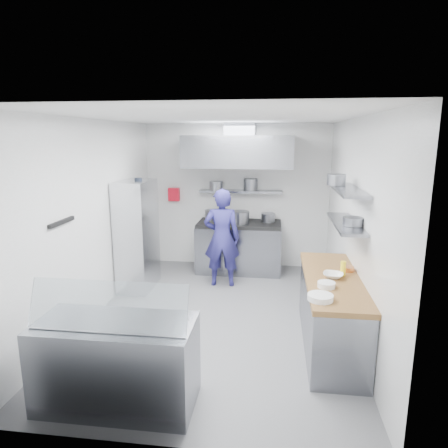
# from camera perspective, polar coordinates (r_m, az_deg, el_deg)

# --- Properties ---
(floor) EXTENTS (5.00, 5.00, 0.00)m
(floor) POSITION_cam_1_polar(r_m,az_deg,el_deg) (5.93, -0.77, -13.15)
(floor) COLOR #57575A
(floor) RESTS_ON ground
(ceiling) EXTENTS (5.00, 5.00, 0.00)m
(ceiling) POSITION_cam_1_polar(r_m,az_deg,el_deg) (5.35, -0.85, 15.00)
(ceiling) COLOR silver
(ceiling) RESTS_ON wall_back
(wall_back) EXTENTS (3.60, 2.80, 0.02)m
(wall_back) POSITION_cam_1_polar(r_m,az_deg,el_deg) (7.92, 1.77, 3.99)
(wall_back) COLOR white
(wall_back) RESTS_ON floor
(wall_front) EXTENTS (3.60, 2.80, 0.02)m
(wall_front) POSITION_cam_1_polar(r_m,az_deg,el_deg) (3.12, -7.44, -9.48)
(wall_front) COLOR white
(wall_front) RESTS_ON floor
(wall_left) EXTENTS (2.80, 5.00, 0.02)m
(wall_left) POSITION_cam_1_polar(r_m,az_deg,el_deg) (5.99, -18.10, 0.65)
(wall_left) COLOR white
(wall_left) RESTS_ON floor
(wall_right) EXTENTS (2.80, 5.00, 0.02)m
(wall_right) POSITION_cam_1_polar(r_m,az_deg,el_deg) (5.52, 18.04, -0.32)
(wall_right) COLOR white
(wall_right) RESTS_ON floor
(gas_range) EXTENTS (1.60, 0.80, 0.90)m
(gas_range) POSITION_cam_1_polar(r_m,az_deg,el_deg) (7.72, 2.17, -3.45)
(gas_range) COLOR gray
(gas_range) RESTS_ON floor
(cooktop) EXTENTS (1.57, 0.78, 0.06)m
(cooktop) POSITION_cam_1_polar(r_m,az_deg,el_deg) (7.60, 2.20, 0.03)
(cooktop) COLOR black
(cooktop) RESTS_ON gas_range
(stock_pot_left) EXTENTS (0.25, 0.25, 0.20)m
(stock_pot_left) POSITION_cam_1_polar(r_m,az_deg,el_deg) (7.77, -1.79, 1.29)
(stock_pot_left) COLOR slate
(stock_pot_left) RESTS_ON cooktop
(stock_pot_mid) EXTENTS (0.34, 0.34, 0.24)m
(stock_pot_mid) POSITION_cam_1_polar(r_m,az_deg,el_deg) (7.43, 2.32, 0.93)
(stock_pot_mid) COLOR slate
(stock_pot_mid) RESTS_ON cooktop
(stock_pot_right) EXTENTS (0.27, 0.27, 0.16)m
(stock_pot_right) POSITION_cam_1_polar(r_m,az_deg,el_deg) (7.68, 6.32, 0.93)
(stock_pot_right) COLOR slate
(stock_pot_right) RESTS_ON cooktop
(over_range_shelf) EXTENTS (1.60, 0.30, 0.04)m
(over_range_shelf) POSITION_cam_1_polar(r_m,az_deg,el_deg) (7.73, 2.40, 4.68)
(over_range_shelf) COLOR gray
(over_range_shelf) RESTS_ON wall_back
(shelf_pot_a) EXTENTS (0.25, 0.25, 0.18)m
(shelf_pot_a) POSITION_cam_1_polar(r_m,az_deg,el_deg) (7.67, -1.14, 5.46)
(shelf_pot_a) COLOR slate
(shelf_pot_a) RESTS_ON over_range_shelf
(shelf_pot_b) EXTENTS (0.27, 0.27, 0.22)m
(shelf_pot_b) POSITION_cam_1_polar(r_m,az_deg,el_deg) (7.76, 3.82, 5.66)
(shelf_pot_b) COLOR slate
(shelf_pot_b) RESTS_ON over_range_shelf
(extractor_hood) EXTENTS (1.90, 1.15, 0.55)m
(extractor_hood) POSITION_cam_1_polar(r_m,az_deg,el_deg) (7.25, 2.16, 10.36)
(extractor_hood) COLOR gray
(extractor_hood) RESTS_ON wall_back
(hood_duct) EXTENTS (0.55, 0.55, 0.24)m
(hood_duct) POSITION_cam_1_polar(r_m,az_deg,el_deg) (7.47, 2.35, 13.34)
(hood_duct) COLOR slate
(hood_duct) RESTS_ON extractor_hood
(red_firebox) EXTENTS (0.22, 0.10, 0.26)m
(red_firebox) POSITION_cam_1_polar(r_m,az_deg,el_deg) (8.07, -7.16, 4.21)
(red_firebox) COLOR red
(red_firebox) RESTS_ON wall_back
(chef) EXTENTS (0.65, 0.46, 1.70)m
(chef) POSITION_cam_1_polar(r_m,az_deg,el_deg) (6.87, -0.31, -1.98)
(chef) COLOR navy
(chef) RESTS_ON floor
(wire_rack) EXTENTS (0.50, 0.90, 1.85)m
(wire_rack) POSITION_cam_1_polar(r_m,az_deg,el_deg) (6.89, -12.30, -1.59)
(wire_rack) COLOR silver
(wire_rack) RESTS_ON floor
(rack_bin_a) EXTENTS (0.16, 0.20, 0.18)m
(rack_bin_a) POSITION_cam_1_polar(r_m,az_deg,el_deg) (6.98, -12.06, -2.45)
(rack_bin_a) COLOR white
(rack_bin_a) RESTS_ON wire_rack
(rack_bin_b) EXTENTS (0.13, 0.17, 0.15)m
(rack_bin_b) POSITION_cam_1_polar(r_m,az_deg,el_deg) (7.27, -11.15, 2.20)
(rack_bin_b) COLOR yellow
(rack_bin_b) RESTS_ON wire_rack
(rack_jar) EXTENTS (0.12, 0.12, 0.18)m
(rack_jar) POSITION_cam_1_polar(r_m,az_deg,el_deg) (6.75, -12.13, 5.69)
(rack_jar) COLOR black
(rack_jar) RESTS_ON wire_rack
(knife_strip) EXTENTS (0.04, 0.55, 0.05)m
(knife_strip) POSITION_cam_1_polar(r_m,az_deg,el_deg) (5.17, -22.18, 0.25)
(knife_strip) COLOR black
(knife_strip) RESTS_ON wall_left
(prep_counter_base) EXTENTS (0.62, 2.00, 0.84)m
(prep_counter_base) POSITION_cam_1_polar(r_m,az_deg,el_deg) (5.21, 14.96, -12.28)
(prep_counter_base) COLOR gray
(prep_counter_base) RESTS_ON floor
(prep_counter_top) EXTENTS (0.65, 2.04, 0.06)m
(prep_counter_top) POSITION_cam_1_polar(r_m,az_deg,el_deg) (5.04, 15.25, -7.61)
(prep_counter_top) COLOR brown
(prep_counter_top) RESTS_ON prep_counter_base
(plate_stack_a) EXTENTS (0.27, 0.27, 0.06)m
(plate_stack_a) POSITION_cam_1_polar(r_m,az_deg,el_deg) (4.31, 13.60, -10.14)
(plate_stack_a) COLOR white
(plate_stack_a) RESTS_ON prep_counter_top
(plate_stack_b) EXTENTS (0.20, 0.20, 0.06)m
(plate_stack_b) POSITION_cam_1_polar(r_m,az_deg,el_deg) (4.67, 14.42, -8.40)
(plate_stack_b) COLOR white
(plate_stack_b) RESTS_ON prep_counter_top
(copper_pan) EXTENTS (0.16, 0.16, 0.06)m
(copper_pan) POSITION_cam_1_polar(r_m,az_deg,el_deg) (5.28, 17.24, -6.13)
(copper_pan) COLOR #D27A3B
(copper_pan) RESTS_ON prep_counter_top
(squeeze_bottle) EXTENTS (0.06, 0.06, 0.18)m
(squeeze_bottle) POSITION_cam_1_polar(r_m,az_deg,el_deg) (5.08, 16.65, -6.11)
(squeeze_bottle) COLOR yellow
(squeeze_bottle) RESTS_ON prep_counter_top
(mixing_bowl) EXTENTS (0.28, 0.28, 0.06)m
(mixing_bowl) POSITION_cam_1_polar(r_m,az_deg,el_deg) (4.99, 15.33, -7.08)
(mixing_bowl) COLOR white
(mixing_bowl) RESTS_ON prep_counter_top
(wall_shelf_lower) EXTENTS (0.30, 1.30, 0.04)m
(wall_shelf_lower) POSITION_cam_1_polar(r_m,az_deg,el_deg) (5.18, 16.96, 0.08)
(wall_shelf_lower) COLOR gray
(wall_shelf_lower) RESTS_ON wall_right
(wall_shelf_upper) EXTENTS (0.30, 1.30, 0.04)m
(wall_shelf_upper) POSITION_cam_1_polar(r_m,az_deg,el_deg) (5.11, 17.26, 4.69)
(wall_shelf_upper) COLOR gray
(wall_shelf_upper) RESTS_ON wall_right
(shelf_pot_c) EXTENTS (0.24, 0.24, 0.10)m
(shelf_pot_c) POSITION_cam_1_polar(r_m,az_deg,el_deg) (4.97, 17.94, 0.35)
(shelf_pot_c) COLOR slate
(shelf_pot_c) RESTS_ON wall_shelf_lower
(shelf_pot_d) EXTENTS (0.24, 0.24, 0.14)m
(shelf_pot_d) POSITION_cam_1_polar(r_m,az_deg,el_deg) (5.41, 15.77, 6.14)
(shelf_pot_d) COLOR slate
(shelf_pot_d) RESTS_ON wall_shelf_upper
(display_case) EXTENTS (1.50, 0.70, 0.85)m
(display_case) POSITION_cam_1_polar(r_m,az_deg,el_deg) (4.19, -15.05, -18.66)
(display_case) COLOR gray
(display_case) RESTS_ON floor
(display_glass) EXTENTS (1.47, 0.19, 0.42)m
(display_glass) POSITION_cam_1_polar(r_m,az_deg,el_deg) (3.80, -16.30, -11.17)
(display_glass) COLOR silver
(display_glass) RESTS_ON display_case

